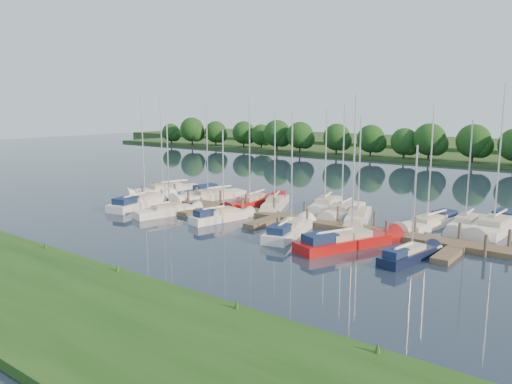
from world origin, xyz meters
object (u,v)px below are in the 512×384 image
Objects in this scene: sailboat_n_0 at (165,192)px; sailboat_n_5 at (325,206)px; dock at (277,218)px; sailboat_s_2 at (220,217)px; motorboat at (204,193)px.

sailboat_n_0 is 1.12× the size of sailboat_n_5.
sailboat_n_0 is at bearing -4.12° from sailboat_n_5.
sailboat_n_5 reaches higher than dock.
sailboat_n_0 reaches higher than sailboat_s_2.
dock is 5.23m from sailboat_s_2.
sailboat_s_2 reaches higher than dock.
sailboat_n_5 is at bearing -151.98° from sailboat_n_0.
motorboat is 0.66× the size of sailboat_s_2.
motorboat is at bearing 160.45° from dock.
sailboat_n_5 is (1.03, 7.09, 0.08)m from dock.
motorboat is at bearing -143.03° from sailboat_n_0.
motorboat is (4.66, 1.74, 0.06)m from sailboat_n_0.
sailboat_n_5 reaches higher than motorboat.
motorboat reaches higher than dock.
motorboat is 0.54× the size of sailboat_n_5.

